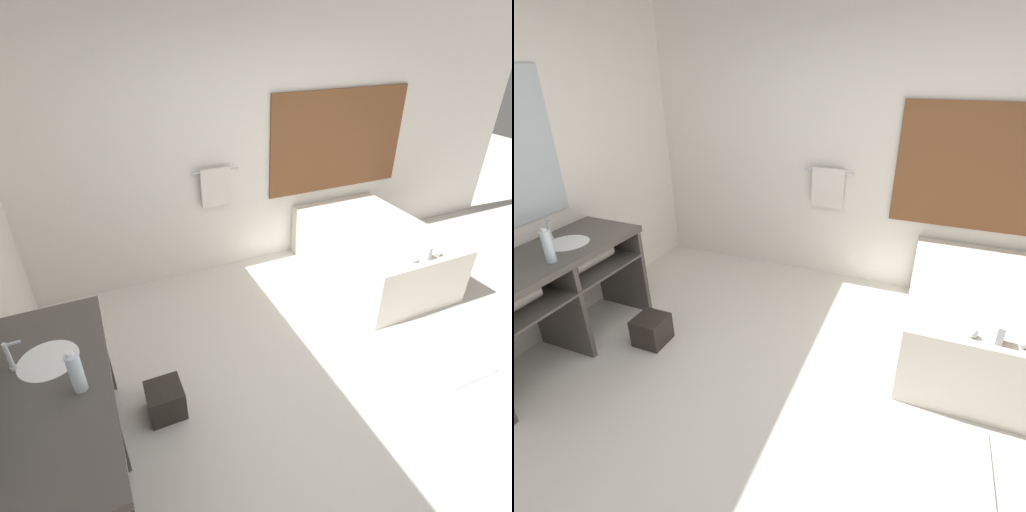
{
  "view_description": "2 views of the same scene",
  "coord_description": "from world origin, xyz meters",
  "views": [
    {
      "loc": [
        -1.49,
        -1.55,
        2.46
      ],
      "look_at": [
        -0.39,
        0.93,
        0.85
      ],
      "focal_mm": 28.0,
      "sensor_mm": 36.0,
      "label": 1
    },
    {
      "loc": [
        0.62,
        -1.67,
        2.13
      ],
      "look_at": [
        -0.38,
        0.82,
        0.82
      ],
      "focal_mm": 28.0,
      "sensor_mm": 36.0,
      "label": 2
    }
  ],
  "objects": [
    {
      "name": "sink_faucet",
      "position": [
        -2.05,
        0.35,
        0.95
      ],
      "size": [
        0.09,
        0.04,
        0.18
      ],
      "color": "silver",
      "rests_on": "vanity_counter"
    },
    {
      "name": "ground_plane",
      "position": [
        0.0,
        0.0,
        0.0
      ],
      "size": [
        16.0,
        16.0,
        0.0
      ],
      "primitive_type": "plane",
      "color": "silver",
      "rests_on": "ground"
    },
    {
      "name": "bath_mat",
      "position": [
        0.99,
        0.12,
        0.01
      ],
      "size": [
        0.5,
        0.73,
        0.02
      ],
      "color": "white",
      "rests_on": "ground_plane"
    },
    {
      "name": "vanity_counter",
      "position": [
        -1.89,
        0.16,
        0.62
      ],
      "size": [
        0.6,
        1.46,
        0.86
      ],
      "color": "#4C4742",
      "rests_on": "ground_plane"
    },
    {
      "name": "waste_bin",
      "position": [
        -1.31,
        0.47,
        0.12
      ],
      "size": [
        0.25,
        0.25,
        0.24
      ],
      "color": "#2D2823",
      "rests_on": "ground_plane"
    },
    {
      "name": "water_bottle_1",
      "position": [
        -1.74,
        0.07,
        0.98
      ],
      "size": [
        0.07,
        0.07,
        0.25
      ],
      "color": "silver",
      "rests_on": "vanity_counter"
    },
    {
      "name": "wall_back_with_blinds",
      "position": [
        0.04,
        2.23,
        1.35
      ],
      "size": [
        7.4,
        0.13,
        2.7
      ],
      "color": "white",
      "rests_on": "ground_plane"
    },
    {
      "name": "bathtub",
      "position": [
        1.17,
        1.37,
        0.32
      ],
      "size": [
        1.09,
        1.63,
        0.71
      ],
      "color": "silver",
      "rests_on": "ground_plane"
    }
  ]
}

